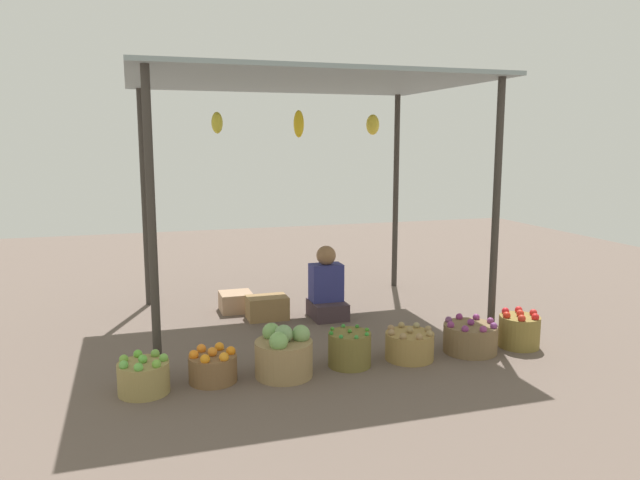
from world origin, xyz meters
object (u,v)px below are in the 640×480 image
(basket_oranges, at_px, (213,367))
(wooden_crate_near_vendor, at_px, (267,308))
(basket_green_apples, at_px, (144,376))
(basket_cabbages, at_px, (284,354))
(basket_purple_onions, at_px, (470,338))
(basket_potatoes, at_px, (410,345))
(wooden_crate_stacked_rear, at_px, (236,302))
(vendor_person, at_px, (327,290))
(basket_red_tomatoes, at_px, (519,330))
(basket_green_chilies, at_px, (349,349))

(basket_oranges, xyz_separation_m, wooden_crate_near_vendor, (0.78, 1.56, 0.01))
(basket_green_apples, distance_m, basket_cabbages, 1.09)
(wooden_crate_near_vendor, bearing_deg, basket_cabbages, -97.70)
(basket_green_apples, relative_size, basket_purple_onions, 0.80)
(basket_green_apples, xyz_separation_m, basket_cabbages, (1.09, 0.01, 0.05))
(basket_potatoes, relative_size, wooden_crate_stacked_rear, 1.21)
(basket_purple_onions, bearing_deg, vendor_person, 122.11)
(basket_red_tomatoes, bearing_deg, basket_green_chilies, 179.52)
(basket_cabbages, xyz_separation_m, wooden_crate_stacked_rear, (-0.05, 2.02, -0.07))
(basket_cabbages, distance_m, wooden_crate_stacked_rear, 2.02)
(basket_red_tomatoes, bearing_deg, basket_purple_onions, 178.37)
(basket_purple_onions, xyz_separation_m, basket_red_tomatoes, (0.50, -0.01, 0.02))
(basket_cabbages, distance_m, basket_purple_onions, 1.75)
(basket_cabbages, bearing_deg, basket_green_apples, -179.50)
(basket_oranges, height_order, basket_potatoes, basket_potatoes)
(vendor_person, distance_m, basket_potatoes, 1.48)
(basket_purple_onions, height_order, wooden_crate_near_vendor, basket_purple_onions)
(basket_purple_onions, bearing_deg, basket_green_apples, -178.63)
(wooden_crate_stacked_rear, bearing_deg, basket_red_tomatoes, -40.64)
(basket_green_chilies, relative_size, wooden_crate_stacked_rear, 1.04)
(basket_oranges, bearing_deg, basket_green_apples, -172.42)
(vendor_person, distance_m, basket_red_tomatoes, 2.02)
(wooden_crate_near_vendor, bearing_deg, basket_green_chilies, -76.90)
(wooden_crate_near_vendor, height_order, wooden_crate_stacked_rear, wooden_crate_near_vendor)
(vendor_person, xyz_separation_m, basket_potatoes, (0.30, -1.44, -0.17))
(wooden_crate_near_vendor, bearing_deg, wooden_crate_stacked_rear, 124.11)
(basket_oranges, relative_size, wooden_crate_stacked_rear, 1.09)
(basket_red_tomatoes, height_order, wooden_crate_stacked_rear, basket_red_tomatoes)
(vendor_person, relative_size, basket_green_apples, 2.03)
(basket_oranges, relative_size, wooden_crate_near_vendor, 0.89)
(basket_potatoes, height_order, wooden_crate_stacked_rear, basket_potatoes)
(basket_potatoes, relative_size, basket_purple_onions, 0.88)
(basket_cabbages, xyz_separation_m, basket_purple_onions, (1.74, 0.06, -0.05))
(basket_green_chilies, distance_m, wooden_crate_stacked_rear, 2.06)
(basket_cabbages, height_order, basket_potatoes, basket_cabbages)
(basket_oranges, xyz_separation_m, wooden_crate_stacked_rear, (0.51, 1.96, -0.01))
(basket_oranges, bearing_deg, vendor_person, 45.39)
(basket_purple_onions, bearing_deg, basket_potatoes, -179.62)
(basket_cabbages, distance_m, basket_potatoes, 1.14)
(wooden_crate_near_vendor, bearing_deg, basket_potatoes, -59.46)
(basket_green_apples, height_order, basket_purple_onions, basket_purple_onions)
(vendor_person, distance_m, wooden_crate_near_vendor, 0.66)
(basket_red_tomatoes, distance_m, wooden_crate_near_vendor, 2.57)
(vendor_person, bearing_deg, basket_green_chilies, -100.45)
(basket_green_apples, relative_size, basket_green_chilies, 1.06)
(basket_green_chilies, height_order, basket_potatoes, basket_green_chilies)
(basket_oranges, bearing_deg, basket_purple_onions, -0.06)
(basket_green_apples, relative_size, basket_oranges, 1.01)
(vendor_person, relative_size, basket_cabbages, 1.66)
(basket_purple_onions, bearing_deg, basket_green_chilies, -179.98)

